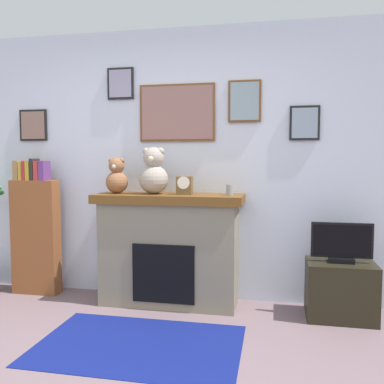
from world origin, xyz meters
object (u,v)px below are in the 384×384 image
(fireplace, at_px, (170,248))
(candle_jar, at_px, (230,190))
(mantel_clock, at_px, (185,185))
(teddy_bear_tan, at_px, (154,173))
(television, at_px, (342,244))
(tv_stand, at_px, (340,290))
(teddy_bear_brown, at_px, (117,177))
(bookshelf, at_px, (36,231))

(fireplace, bearing_deg, candle_jar, -1.81)
(mantel_clock, distance_m, teddy_bear_tan, 0.31)
(television, bearing_deg, tv_stand, 90.00)
(mantel_clock, relative_size, teddy_bear_brown, 0.49)
(candle_jar, relative_size, mantel_clock, 0.59)
(teddy_bear_brown, bearing_deg, fireplace, 2.06)
(bookshelf, height_order, teddy_bear_tan, teddy_bear_tan)
(teddy_bear_tan, bearing_deg, fireplace, 7.26)
(teddy_bear_tan, bearing_deg, television, -1.95)
(bookshelf, relative_size, mantel_clock, 8.22)
(fireplace, relative_size, tv_stand, 2.44)
(television, xyz_separation_m, teddy_bear_tan, (-1.66, 0.06, 0.58))
(bookshelf, relative_size, tv_stand, 2.42)
(teddy_bear_brown, bearing_deg, teddy_bear_tan, -0.02)
(tv_stand, xyz_separation_m, mantel_clock, (-1.36, 0.05, 0.87))
(television, distance_m, teddy_bear_brown, 2.09)
(bookshelf, bearing_deg, candle_jar, -1.30)
(bookshelf, relative_size, candle_jar, 14.00)
(fireplace, bearing_deg, teddy_bear_tan, -172.74)
(fireplace, distance_m, tv_stand, 1.54)
(teddy_bear_brown, bearing_deg, tv_stand, -1.57)
(candle_jar, bearing_deg, teddy_bear_brown, -179.98)
(tv_stand, bearing_deg, fireplace, 177.22)
(bookshelf, height_order, tv_stand, bookshelf)
(bookshelf, xyz_separation_m, tv_stand, (2.91, -0.10, -0.39))
(fireplace, xyz_separation_m, bookshelf, (-1.40, 0.03, 0.11))
(bookshelf, xyz_separation_m, mantel_clock, (1.54, -0.05, 0.49))
(television, bearing_deg, teddy_bear_tan, 178.05)
(mantel_clock, bearing_deg, television, -2.32)
(tv_stand, bearing_deg, bookshelf, 178.03)
(teddy_bear_brown, bearing_deg, bookshelf, 177.12)
(mantel_clock, relative_size, teddy_bear_tan, 0.38)
(tv_stand, height_order, television, television)
(fireplace, bearing_deg, television, -2.83)
(bookshelf, bearing_deg, teddy_bear_tan, -2.05)
(bookshelf, xyz_separation_m, teddy_bear_brown, (0.89, -0.04, 0.55))
(tv_stand, height_order, teddy_bear_brown, teddy_bear_brown)
(television, relative_size, teddy_bear_tan, 1.15)
(fireplace, height_order, bookshelf, bookshelf)
(fireplace, xyz_separation_m, teddy_bear_tan, (-0.14, -0.02, 0.70))
(bookshelf, height_order, mantel_clock, bookshelf)
(fireplace, distance_m, television, 1.52)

